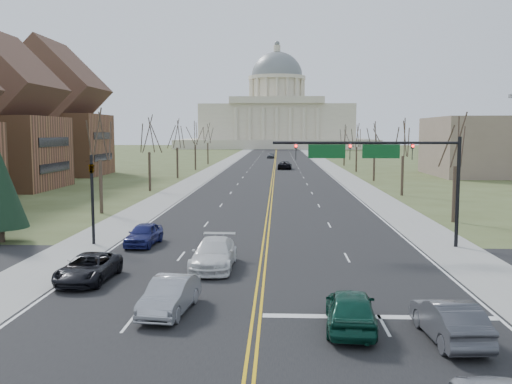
# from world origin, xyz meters

# --- Properties ---
(ground) EXTENTS (600.00, 600.00, 0.00)m
(ground) POSITION_xyz_m (0.00, 0.00, 0.00)
(ground) COLOR #454F27
(ground) RESTS_ON ground
(road) EXTENTS (20.00, 380.00, 0.01)m
(road) POSITION_xyz_m (0.00, 110.00, 0.01)
(road) COLOR black
(road) RESTS_ON ground
(cross_road) EXTENTS (120.00, 14.00, 0.01)m
(cross_road) POSITION_xyz_m (0.00, 6.00, 0.01)
(cross_road) COLOR black
(cross_road) RESTS_ON ground
(sidewalk_left) EXTENTS (4.00, 380.00, 0.03)m
(sidewalk_left) POSITION_xyz_m (-12.00, 110.00, 0.01)
(sidewalk_left) COLOR gray
(sidewalk_left) RESTS_ON ground
(sidewalk_right) EXTENTS (4.00, 380.00, 0.03)m
(sidewalk_right) POSITION_xyz_m (12.00, 110.00, 0.01)
(sidewalk_right) COLOR gray
(sidewalk_right) RESTS_ON ground
(center_line) EXTENTS (0.42, 380.00, 0.01)m
(center_line) POSITION_xyz_m (0.00, 110.00, 0.01)
(center_line) COLOR gold
(center_line) RESTS_ON road
(edge_line_left) EXTENTS (0.15, 380.00, 0.01)m
(edge_line_left) POSITION_xyz_m (-9.80, 110.00, 0.01)
(edge_line_left) COLOR silver
(edge_line_left) RESTS_ON road
(edge_line_right) EXTENTS (0.15, 380.00, 0.01)m
(edge_line_right) POSITION_xyz_m (9.80, 110.00, 0.01)
(edge_line_right) COLOR silver
(edge_line_right) RESTS_ON road
(stop_bar) EXTENTS (9.50, 0.50, 0.01)m
(stop_bar) POSITION_xyz_m (5.00, -1.00, 0.01)
(stop_bar) COLOR silver
(stop_bar) RESTS_ON road
(capitol) EXTENTS (90.00, 60.00, 50.00)m
(capitol) POSITION_xyz_m (0.00, 249.91, 14.20)
(capitol) COLOR beige
(capitol) RESTS_ON ground
(signal_mast) EXTENTS (12.12, 0.44, 7.20)m
(signal_mast) POSITION_xyz_m (7.45, 13.50, 5.76)
(signal_mast) COLOR black
(signal_mast) RESTS_ON ground
(signal_left) EXTENTS (0.32, 0.36, 6.00)m
(signal_left) POSITION_xyz_m (-11.50, 13.50, 3.71)
(signal_left) COLOR black
(signal_left) RESTS_ON ground
(tree_r_0) EXTENTS (3.74, 3.74, 8.50)m
(tree_r_0) POSITION_xyz_m (15.50, 24.00, 6.55)
(tree_r_0) COLOR #35261F
(tree_r_0) RESTS_ON ground
(tree_l_0) EXTENTS (3.96, 3.96, 9.00)m
(tree_l_0) POSITION_xyz_m (-15.50, 28.00, 6.94)
(tree_l_0) COLOR #35261F
(tree_l_0) RESTS_ON ground
(tree_r_1) EXTENTS (3.74, 3.74, 8.50)m
(tree_r_1) POSITION_xyz_m (15.50, 44.00, 6.55)
(tree_r_1) COLOR #35261F
(tree_r_1) RESTS_ON ground
(tree_l_1) EXTENTS (3.96, 3.96, 9.00)m
(tree_l_1) POSITION_xyz_m (-15.50, 48.00, 6.94)
(tree_l_1) COLOR #35261F
(tree_l_1) RESTS_ON ground
(tree_r_2) EXTENTS (3.74, 3.74, 8.50)m
(tree_r_2) POSITION_xyz_m (15.50, 64.00, 6.55)
(tree_r_2) COLOR #35261F
(tree_r_2) RESTS_ON ground
(tree_l_2) EXTENTS (3.96, 3.96, 9.00)m
(tree_l_2) POSITION_xyz_m (-15.50, 68.00, 6.94)
(tree_l_2) COLOR #35261F
(tree_l_2) RESTS_ON ground
(tree_r_3) EXTENTS (3.74, 3.74, 8.50)m
(tree_r_3) POSITION_xyz_m (15.50, 84.00, 6.55)
(tree_r_3) COLOR #35261F
(tree_r_3) RESTS_ON ground
(tree_l_3) EXTENTS (3.96, 3.96, 9.00)m
(tree_l_3) POSITION_xyz_m (-15.50, 88.00, 6.94)
(tree_l_3) COLOR #35261F
(tree_l_3) RESTS_ON ground
(tree_r_4) EXTENTS (3.74, 3.74, 8.50)m
(tree_r_4) POSITION_xyz_m (15.50, 104.00, 6.55)
(tree_r_4) COLOR #35261F
(tree_r_4) RESTS_ON ground
(tree_l_4) EXTENTS (3.96, 3.96, 9.00)m
(tree_l_4) POSITION_xyz_m (-15.50, 108.00, 6.94)
(tree_l_4) COLOR #35261F
(tree_l_4) RESTS_ON ground
(conifer_l) EXTENTS (3.64, 3.64, 6.50)m
(conifer_l) POSITION_xyz_m (-18.00, 14.00, 3.74)
(conifer_l) COLOR #35261F
(conifer_l) RESTS_ON ground
(bldg_left_far) EXTENTS (17.10, 14.28, 23.25)m
(bldg_left_far) POSITION_xyz_m (-38.00, 74.00, 9.54)
(bldg_left_far) COLOR brown
(bldg_left_far) RESTS_ON ground
(bldg_right_mass) EXTENTS (25.00, 20.00, 10.00)m
(bldg_right_mass) POSITION_xyz_m (40.00, 76.00, 5.00)
(bldg_right_mass) COLOR #786655
(bldg_right_mass) RESTS_ON ground
(car_nb_inner_lead) EXTENTS (2.21, 4.75, 1.58)m
(car_nb_inner_lead) POSITION_xyz_m (3.64, -2.46, 0.80)
(car_nb_inner_lead) COLOR #0E3E30
(car_nb_inner_lead) RESTS_ON road
(car_nb_outer_lead) EXTENTS (1.92, 4.66, 1.50)m
(car_nb_outer_lead) POSITION_xyz_m (7.05, -3.50, 0.76)
(car_nb_outer_lead) COLOR #424348
(car_nb_outer_lead) RESTS_ON road
(car_sb_inner_lead) EXTENTS (2.07, 4.57, 1.46)m
(car_sb_inner_lead) POSITION_xyz_m (-3.62, -0.75, 0.74)
(car_sb_inner_lead) COLOR gray
(car_sb_inner_lead) RESTS_ON road
(car_sb_outer_lead) EXTENTS (2.47, 4.96, 1.35)m
(car_sb_outer_lead) POSITION_xyz_m (-8.69, 4.08, 0.69)
(car_sb_outer_lead) COLOR black
(car_sb_outer_lead) RESTS_ON road
(car_sb_inner_second) EXTENTS (2.34, 5.56, 1.60)m
(car_sb_inner_second) POSITION_xyz_m (-2.67, 7.05, 0.81)
(car_sb_inner_second) COLOR white
(car_sb_inner_second) RESTS_ON road
(car_sb_outer_second) EXTENTS (2.07, 4.43, 1.47)m
(car_sb_outer_second) POSITION_xyz_m (-8.03, 13.26, 0.75)
(car_sb_outer_second) COLOR navy
(car_sb_outer_second) RESTS_ON road
(car_far_nb) EXTENTS (2.93, 5.97, 1.63)m
(car_far_nb) POSITION_xyz_m (2.13, 91.17, 0.83)
(car_far_nb) COLOR black
(car_far_nb) RESTS_ON road
(car_far_sb) EXTENTS (2.28, 4.77, 1.57)m
(car_far_sb) POSITION_xyz_m (-1.31, 138.54, 0.80)
(car_far_sb) COLOR #505358
(car_far_sb) RESTS_ON road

